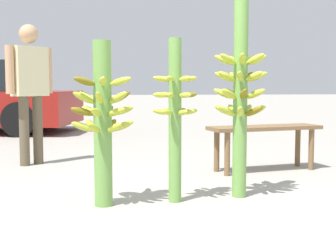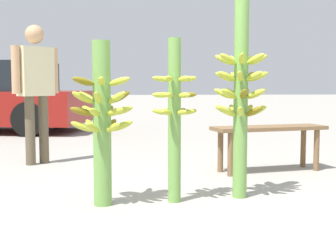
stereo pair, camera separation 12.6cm
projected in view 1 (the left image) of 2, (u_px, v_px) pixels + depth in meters
ground_plane at (183, 213)px, 3.43m from camera, size 80.00×80.00×0.00m
banana_stalk_left at (103, 118)px, 3.59m from camera, size 0.50×0.50×1.28m
banana_stalk_center at (175, 115)px, 3.71m from camera, size 0.36×0.35×1.31m
banana_stalk_right at (240, 95)px, 3.86m from camera, size 0.46×0.46×1.62m
vendor_person at (30, 81)px, 5.43m from camera, size 0.52×0.48×1.63m
market_bench at (265, 134)px, 5.09m from camera, size 1.30×0.60×0.49m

